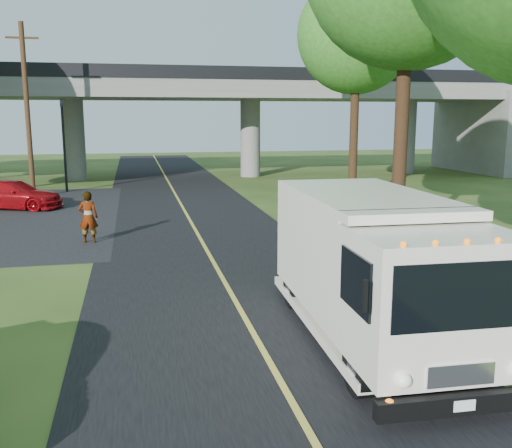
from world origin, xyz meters
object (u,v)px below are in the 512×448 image
object	(u,v)px
traffic_signal	(63,135)
step_van	(374,264)
utility_pole	(27,110)
red_sedan	(13,195)
tree_right_far	(362,34)
pedestrian	(88,217)

from	to	relation	value
traffic_signal	step_van	distance (m)	25.64
step_van	utility_pole	bearing A→B (deg)	115.41
traffic_signal	utility_pole	distance (m)	2.86
utility_pole	red_sedan	size ratio (longest dim) A/B	1.96
step_van	red_sedan	xyz separation A→B (m)	(-9.97, 18.46, -0.87)
utility_pole	step_van	bearing A→B (deg)	-66.42
tree_right_far	red_sedan	distance (m)	18.62
tree_right_far	step_van	size ratio (longest dim) A/B	1.61
step_van	pedestrian	xyz separation A→B (m)	(-6.00, 10.15, -0.64)
utility_pole	step_van	xyz separation A→B (m)	(9.70, -22.23, -3.06)
tree_right_far	step_van	distance (m)	20.53
traffic_signal	tree_right_far	xyz separation A→B (m)	(15.21, -6.16, 5.10)
red_sedan	pedestrian	size ratio (longest dim) A/B	2.56
tree_right_far	red_sedan	world-z (taller)	tree_right_far
utility_pole	red_sedan	bearing A→B (deg)	-94.13
traffic_signal	red_sedan	distance (m)	6.55
tree_right_far	step_van	xyz separation A→B (m)	(-7.00, -18.07, -6.77)
step_van	traffic_signal	bearing A→B (deg)	110.53
traffic_signal	pedestrian	world-z (taller)	traffic_signal
utility_pole	red_sedan	world-z (taller)	utility_pole
utility_pole	traffic_signal	bearing A→B (deg)	53.13
tree_right_far	pedestrian	world-z (taller)	tree_right_far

